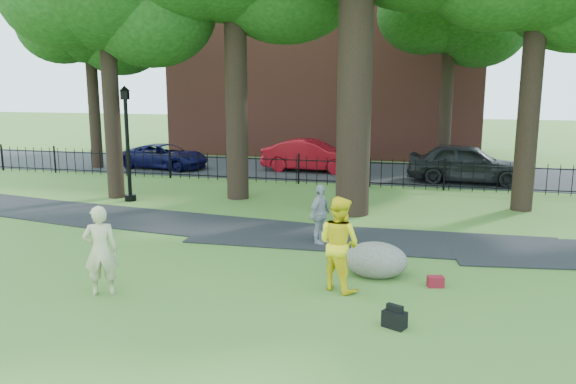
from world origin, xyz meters
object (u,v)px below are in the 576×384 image
(woman, at_px, (101,251))
(man, at_px, (339,243))
(red_sedan, at_px, (311,156))
(boulder, at_px, (376,258))
(lamppost, at_px, (128,145))

(woman, distance_m, man, 4.85)
(man, relative_size, red_sedan, 0.42)
(boulder, xyz_separation_m, lamppost, (-9.52, 5.92, 1.63))
(lamppost, bearing_deg, woman, -74.52)
(red_sedan, bearing_deg, boulder, -159.82)
(man, bearing_deg, red_sedan, -45.21)
(woman, height_order, red_sedan, woman)
(woman, height_order, lamppost, lamppost)
(woman, bearing_deg, lamppost, -88.93)
(lamppost, relative_size, red_sedan, 0.88)
(boulder, height_order, red_sedan, red_sedan)
(boulder, bearing_deg, lamppost, 148.12)
(woman, xyz_separation_m, lamppost, (-4.24, 8.47, 1.11))
(boulder, relative_size, lamppost, 0.34)
(woman, relative_size, lamppost, 0.45)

